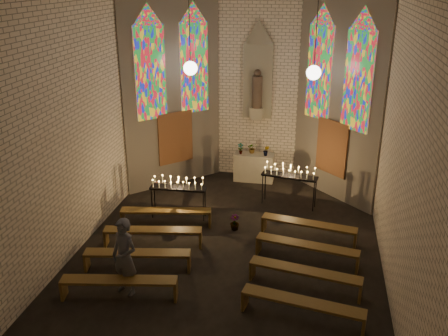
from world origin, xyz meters
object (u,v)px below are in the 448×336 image
Objects in this scene: aisle_flower_pot at (235,222)px; votive_stand_left at (178,185)px; votive_stand_right at (290,173)px; visitor at (125,257)px; altar at (254,167)px.

votive_stand_left is at bearing 165.47° from aisle_flower_pot.
votive_stand_right is 6.36m from visitor.
votive_stand_right reaches higher than altar.
altar is at bearing 135.68° from votive_stand_right.
votive_stand_left is at bearing -146.48° from votive_stand_right.
altar is 3.84m from votive_stand_left.
visitor is at bearing -119.54° from aisle_flower_pot.
votive_stand_right is at bearing -53.44° from altar.
votive_stand_left reaches higher than aisle_flower_pot.
altar is 0.78× the size of votive_stand_right.
votive_stand_right is (3.23, 1.46, 0.05)m from votive_stand_left.
visitor reaches higher than altar.
altar is 3.79m from aisle_flower_pot.
votive_stand_right is (1.42, 1.93, 0.87)m from aisle_flower_pot.
altar is at bearing 57.54° from votive_stand_left.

